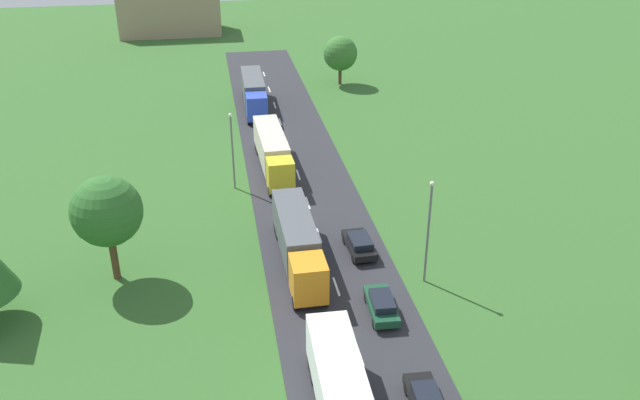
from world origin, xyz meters
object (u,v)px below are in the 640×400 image
(truck_second, at_px, (298,241))
(truck_third, at_px, (273,150))
(car_fourth, at_px, (359,244))
(lamppost_second, at_px, (429,227))
(truck_fourth, at_px, (254,92))
(lamppost_third, at_px, (232,147))
(car_third, at_px, (382,305))
(distant_building, at_px, (170,12))
(tree_pine, at_px, (107,212))
(tree_birch, at_px, (340,53))

(truck_second, distance_m, truck_third, 17.91)
(car_fourth, height_order, lamppost_second, lamppost_second)
(truck_fourth, relative_size, car_fourth, 2.83)
(truck_second, height_order, truck_third, truck_third)
(lamppost_second, relative_size, lamppost_third, 1.09)
(car_fourth, bearing_deg, car_third, -92.20)
(car_fourth, bearing_deg, truck_second, -169.62)
(distant_building, bearing_deg, car_third, -79.51)
(truck_third, height_order, truck_fourth, truck_fourth)
(tree_pine, bearing_deg, car_third, -22.96)
(lamppost_second, height_order, distant_building, lamppost_second)
(truck_fourth, xyz_separation_m, tree_birch, (12.64, 8.20, 2.14))
(truck_second, distance_m, tree_birch, 46.89)
(tree_birch, height_order, tree_pine, tree_pine)
(car_third, height_order, lamppost_second, lamppost_second)
(car_third, height_order, car_fourth, car_third)
(truck_third, height_order, distant_building, distant_building)
(truck_third, height_order, tree_pine, tree_pine)
(lamppost_second, bearing_deg, truck_third, 112.24)
(truck_fourth, bearing_deg, tree_pine, -110.07)
(truck_fourth, xyz_separation_m, car_fourth, (5.35, -36.05, -1.40))
(distant_building, bearing_deg, truck_fourth, -75.58)
(car_fourth, relative_size, tree_pine, 0.54)
(lamppost_second, relative_size, tree_birch, 1.23)
(tree_pine, bearing_deg, distant_building, 88.56)
(car_fourth, bearing_deg, truck_third, 106.52)
(car_third, relative_size, distant_building, 0.25)
(truck_third, distance_m, lamppost_third, 5.76)
(truck_third, relative_size, truck_fourth, 1.01)
(truck_fourth, distance_m, car_fourth, 36.47)
(truck_second, relative_size, car_fourth, 2.78)
(truck_third, height_order, car_third, truck_third)
(truck_third, distance_m, distant_building, 64.11)
(lamppost_third, xyz_separation_m, tree_birch, (16.39, 30.78, 0.10))
(truck_third, bearing_deg, tree_pine, -128.08)
(truck_third, distance_m, tree_pine, 22.37)
(tree_birch, bearing_deg, car_fourth, -99.36)
(truck_second, distance_m, distant_building, 81.78)
(truck_second, height_order, lamppost_second, lamppost_second)
(truck_second, xyz_separation_m, car_third, (4.74, -7.26, -1.31))
(car_third, xyz_separation_m, tree_pine, (-18.35, 7.78, 4.79))
(truck_second, relative_size, distant_building, 0.70)
(tree_pine, bearing_deg, tree_birch, 59.83)
(car_fourth, height_order, tree_birch, tree_birch)
(distant_building, bearing_deg, truck_third, -79.56)
(truck_fourth, relative_size, lamppost_third, 1.69)
(car_third, distance_m, tree_pine, 20.50)
(truck_fourth, xyz_separation_m, lamppost_third, (-3.75, -22.57, 2.03))
(truck_fourth, bearing_deg, truck_third, -89.07)
(truck_fourth, relative_size, tree_birch, 1.89)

